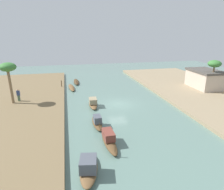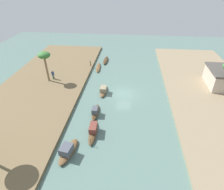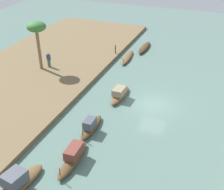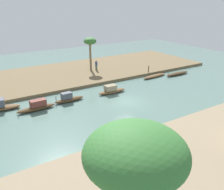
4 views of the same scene
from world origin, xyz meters
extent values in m
plane|color=slate|center=(0.00, 0.00, 0.00)|extent=(75.96, 75.96, 0.00)
cube|color=brown|center=(0.00, -14.76, 0.21)|extent=(46.43, 14.88, 0.42)
ellipsoid|color=brown|center=(-0.11, -3.50, 0.25)|extent=(4.06, 1.17, 0.50)
cube|color=gray|center=(0.14, -3.50, 0.84)|extent=(1.58, 1.04, 0.68)
ellipsoid|color=#47331E|center=(-14.00, -4.99, 0.23)|extent=(4.92, 1.02, 0.46)
cylinder|color=#47331E|center=(-11.85, -4.96, 0.63)|extent=(0.07, 0.07, 0.44)
ellipsoid|color=brown|center=(-9.90, -6.06, 0.20)|extent=(5.08, 1.38, 0.39)
cylinder|color=brown|center=(-7.71, -5.85, 0.58)|extent=(0.07, 0.07, 0.46)
ellipsoid|color=brown|center=(5.93, -3.85, 0.24)|extent=(3.85, 0.98, 0.49)
cube|color=#4C515B|center=(6.26, -3.85, 0.85)|extent=(1.29, 0.79, 0.73)
cylinder|color=brown|center=(7.62, -3.83, 0.74)|extent=(0.07, 0.07, 0.60)
ellipsoid|color=brown|center=(13.46, -5.60, 0.25)|extent=(4.19, 1.94, 0.50)
ellipsoid|color=brown|center=(10.17, -3.40, 0.25)|extent=(4.43, 1.09, 0.51)
cube|color=brown|center=(9.90, -3.41, 0.86)|extent=(1.78, 0.95, 0.71)
cylinder|color=brown|center=(12.11, -3.33, 0.78)|extent=(0.07, 0.07, 0.64)
cylinder|color=#4C664C|center=(-3.31, -13.53, 0.84)|extent=(0.37, 0.37, 0.84)
cube|color=#33477A|center=(-3.31, -13.53, 1.59)|extent=(0.25, 0.43, 0.66)
sphere|color=#9E7556|center=(-3.31, -13.53, 2.03)|extent=(0.23, 0.23, 0.23)
cylinder|color=#4C3823|center=(-10.06, -7.77, 0.98)|extent=(0.14, 0.14, 1.12)
cylinder|color=#7F6647|center=(-2.56, -14.17, 2.69)|extent=(0.36, 0.45, 4.54)
ellipsoid|color=#387533|center=(-2.56, -14.17, 5.38)|extent=(2.13, 2.13, 1.17)
ellipsoid|color=#387533|center=(13.13, 18.55, 7.79)|extent=(3.03, 3.03, 1.67)
camera|label=1|loc=(25.84, -6.70, 9.71)|focal=32.32mm
camera|label=2|loc=(27.81, 0.83, 17.20)|focal=30.74mm
camera|label=3|loc=(25.39, 5.60, 15.42)|focal=49.98mm
camera|label=4|loc=(16.89, 23.23, 11.83)|focal=40.22mm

